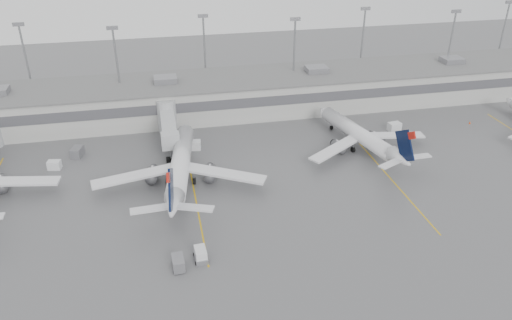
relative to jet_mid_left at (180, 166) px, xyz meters
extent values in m
plane|color=#4E4E51|center=(19.43, -27.55, -3.39)|extent=(260.00, 260.00, 0.00)
cube|color=#A0A09B|center=(19.43, 30.45, 0.61)|extent=(150.00, 16.00, 8.00)
cube|color=#47474C|center=(19.43, 22.40, 1.61)|extent=(150.00, 0.15, 2.20)
cube|color=#606060|center=(19.43, 30.45, 4.66)|extent=(152.00, 17.00, 0.30)
cube|color=slate|center=(69.43, 30.45, 5.41)|extent=(5.00, 4.00, 1.30)
cylinder|color=gray|center=(-30.57, 39.95, 6.61)|extent=(0.44, 0.44, 20.00)
cube|color=slate|center=(-30.57, 39.95, 16.81)|extent=(2.40, 0.50, 0.80)
cylinder|color=gray|center=(-10.57, 32.45, 6.61)|extent=(0.44, 0.44, 20.00)
cube|color=slate|center=(-10.57, 32.45, 16.81)|extent=(2.40, 0.50, 0.80)
cylinder|color=gray|center=(9.43, 39.95, 6.61)|extent=(0.44, 0.44, 20.00)
cube|color=slate|center=(9.43, 39.95, 16.81)|extent=(2.40, 0.50, 0.80)
cylinder|color=gray|center=(29.43, 32.45, 6.61)|extent=(0.44, 0.44, 20.00)
cube|color=slate|center=(29.43, 32.45, 16.81)|extent=(2.40, 0.50, 0.80)
cylinder|color=gray|center=(49.43, 39.95, 6.61)|extent=(0.44, 0.44, 20.00)
cube|color=slate|center=(49.43, 39.95, 16.81)|extent=(2.40, 0.50, 0.80)
cylinder|color=gray|center=(69.43, 32.45, 6.61)|extent=(0.44, 0.44, 20.00)
cube|color=slate|center=(69.43, 32.45, 16.81)|extent=(2.40, 0.50, 0.80)
cylinder|color=gray|center=(89.43, 39.95, 6.61)|extent=(0.44, 0.44, 20.00)
cube|color=slate|center=(89.43, 39.95, 16.81)|extent=(2.40, 0.50, 0.80)
cylinder|color=#9B9DA0|center=(-1.07, 22.45, 0.11)|extent=(4.00, 4.00, 7.00)
cube|color=#9B9DA0|center=(-1.07, 15.95, 0.91)|extent=(2.80, 13.00, 2.60)
cube|color=#9B9DA0|center=(-1.07, 8.45, 0.91)|extent=(3.40, 2.40, 3.00)
cylinder|color=gray|center=(-1.07, 8.45, -1.99)|extent=(0.70, 0.70, 2.80)
cube|color=black|center=(-1.07, 8.45, -3.04)|extent=(2.20, 1.20, 0.70)
cube|color=#CD9D0C|center=(1.93, -3.55, -3.39)|extent=(0.25, 40.00, 0.01)
cube|color=#CD9D0C|center=(36.93, -3.55, -3.39)|extent=(0.25, 40.00, 0.01)
cube|color=silver|center=(-27.31, 2.17, -1.05)|extent=(14.09, 4.25, 0.37)
cylinder|color=silver|center=(0.25, 1.61, -0.07)|extent=(6.97, 24.61, 3.33)
cone|color=silver|center=(2.32, 15.20, -0.07)|extent=(3.76, 3.57, 3.33)
cone|color=silver|center=(-1.98, -12.96, 0.38)|extent=(4.12, 5.98, 3.33)
cube|color=silver|center=(-7.89, -0.29, -0.95)|extent=(14.69, 5.17, 0.39)
cube|color=silver|center=(7.45, -2.63, -0.95)|extent=(14.17, 9.05, 0.39)
cube|color=black|center=(-2.07, -13.51, 3.59)|extent=(1.27, 6.22, 7.25)
cube|color=#A8150C|center=(-2.28, -14.94, 6.47)|extent=(0.67, 2.27, 2.10)
cylinder|color=black|center=(1.75, 11.47, -2.89)|extent=(0.53, 1.04, 1.00)
cylinder|color=black|center=(-2.39, -0.23, -2.78)|extent=(0.68, 1.28, 1.22)
cylinder|color=black|center=(2.21, -0.93, -2.78)|extent=(0.68, 1.28, 1.22)
cylinder|color=silver|center=(35.68, 7.24, -0.44)|extent=(8.03, 21.76, 2.96)
cone|color=silver|center=(32.78, 19.11, -0.44)|extent=(3.53, 3.38, 2.96)
cone|color=silver|center=(38.80, -5.49, -0.04)|extent=(4.04, 5.49, 2.96)
cube|color=silver|center=(29.64, 2.92, -1.23)|extent=(12.24, 8.92, 0.34)
cube|color=silver|center=(43.04, 6.20, -1.23)|extent=(12.96, 3.50, 0.34)
cube|color=black|center=(38.92, -5.96, 2.81)|extent=(1.61, 5.46, 6.44)
cube|color=#A8150C|center=(39.23, -7.21, 5.38)|extent=(0.76, 2.01, 1.87)
cylinder|color=black|center=(33.57, 15.85, -2.95)|extent=(0.55, 0.94, 0.89)
cylinder|color=black|center=(34.14, 4.84, -2.85)|extent=(0.69, 1.16, 1.08)
cylinder|color=black|center=(38.16, 5.82, -2.85)|extent=(0.69, 1.16, 1.08)
cone|color=silver|center=(77.23, 16.59, -0.64)|extent=(2.90, 2.73, 2.76)
cube|color=silver|center=(1.08, -21.66, -2.48)|extent=(1.67, 2.53, 1.83)
cube|color=slate|center=(1.08, -21.66, -3.04)|extent=(1.89, 2.95, 0.71)
cylinder|color=black|center=(0.21, -20.68, -3.11)|extent=(0.26, 0.58, 0.57)
cylinder|color=black|center=(1.83, -20.59, -3.11)|extent=(0.26, 0.58, 0.57)
cylinder|color=black|center=(0.32, -22.72, -3.11)|extent=(0.26, 0.58, 0.57)
cylinder|color=black|center=(1.95, -22.63, -3.11)|extent=(0.26, 0.58, 0.57)
cube|color=slate|center=(-2.12, -22.86, -2.45)|extent=(1.74, 2.85, 1.68)
cylinder|color=black|center=(-2.87, -21.91, -3.12)|extent=(0.25, 0.56, 0.55)
cylinder|color=black|center=(-1.38, -23.80, -3.12)|extent=(0.25, 0.56, 0.55)
cube|color=silver|center=(-22.60, 9.85, -2.57)|extent=(2.55, 1.94, 1.64)
cube|color=silver|center=(3.56, 12.56, -2.48)|extent=(2.78, 2.04, 1.82)
cube|color=silver|center=(46.55, 12.45, -2.47)|extent=(2.83, 2.09, 1.85)
cube|color=slate|center=(-18.93, 14.21, -2.47)|extent=(2.57, 3.34, 1.85)
cone|color=#FF4605|center=(0.28, 4.98, -3.08)|extent=(0.39, 0.39, 0.62)
cone|color=#FF4605|center=(40.63, 11.18, -3.06)|extent=(0.42, 0.42, 0.66)
cone|color=#FF4605|center=(64.68, 12.37, -3.09)|extent=(0.38, 0.38, 0.60)
camera|label=1|loc=(-2.68, -76.94, 42.02)|focal=35.00mm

